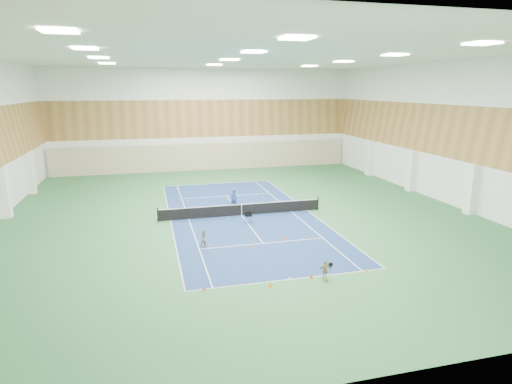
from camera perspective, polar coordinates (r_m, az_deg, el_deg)
ground at (r=33.57m, az=-1.93°, el=-3.15°), size 40.00×40.00×0.00m
room_shell at (r=32.34m, az=-2.02°, el=7.08°), size 36.00×40.00×12.00m
wood_cladding at (r=32.17m, az=-2.05°, el=10.62°), size 36.00×40.00×8.00m
ceiling_light_grid at (r=32.20m, az=-2.11°, el=17.60°), size 21.40×25.40×0.06m
court_surface at (r=33.56m, az=-1.93°, el=-3.14°), size 10.97×23.77×0.01m
tennis_balls_scatter at (r=33.55m, az=-1.93°, el=-3.08°), size 10.57×22.77×0.07m
tennis_net at (r=33.41m, az=-1.94°, el=-2.25°), size 12.80×0.10×1.10m
back_curtain at (r=52.22m, az=-6.66°, el=4.67°), size 35.40×0.16×3.20m
coach at (r=35.57m, az=-2.99°, el=-0.87°), size 0.59×0.40×1.57m
child_court at (r=27.04m, az=-6.89°, el=-6.19°), size 0.63×0.53×1.15m
child_apron at (r=22.72m, az=9.18°, el=-10.30°), size 0.66×0.28×1.12m
ball_cart at (r=31.55m, az=-1.04°, el=-3.47°), size 0.55×0.55×0.83m
cone_svc_a at (r=27.49m, az=-6.52°, el=-6.88°), size 0.20×0.20×0.22m
cone_svc_b at (r=26.94m, az=-0.67°, el=-7.23°), size 0.19×0.19×0.21m
cone_svc_c at (r=28.33m, az=4.16°, el=-6.19°), size 0.20×0.20×0.22m
cone_svc_d at (r=28.76m, az=7.65°, el=-5.99°), size 0.18×0.18×0.20m
cone_base_a at (r=21.79m, az=-6.97°, el=-12.65°), size 0.17×0.17×0.19m
cone_base_b at (r=21.99m, az=1.94°, el=-12.25°), size 0.21×0.21×0.23m
cone_base_c at (r=23.09m, az=7.42°, el=-11.04°), size 0.21×0.21×0.23m
cone_base_d at (r=24.26m, az=14.56°, el=-10.14°), size 0.19×0.19×0.21m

